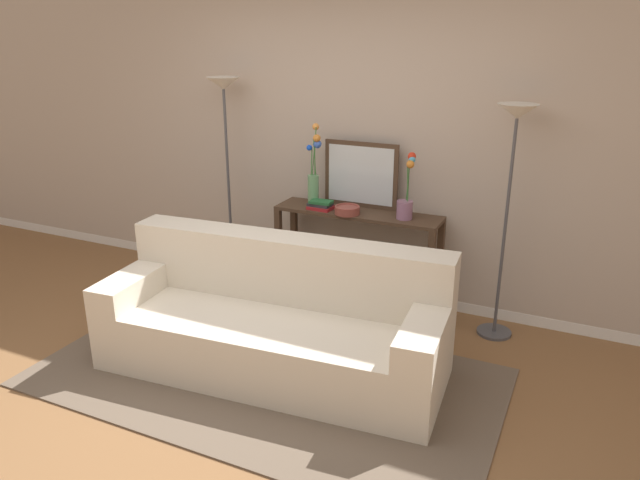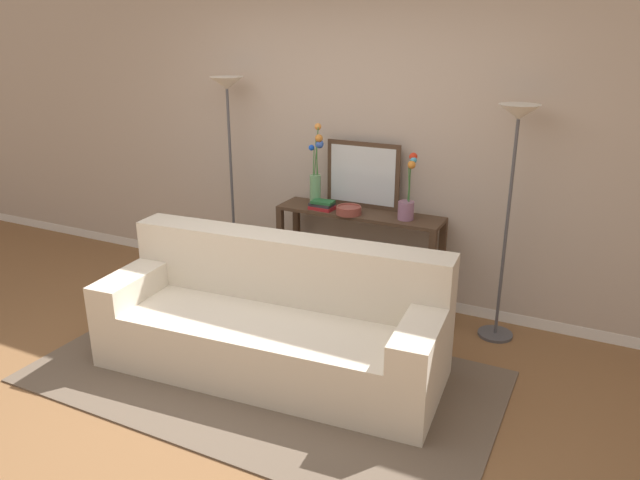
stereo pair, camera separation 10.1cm
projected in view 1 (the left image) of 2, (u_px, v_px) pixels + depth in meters
ground_plane at (210, 410)px, 3.78m from camera, size 16.00×16.00×0.02m
back_wall at (343, 133)px, 5.07m from camera, size 12.00×0.15×2.79m
area_rug at (265, 377)px, 4.09m from camera, size 3.07×1.65×0.01m
couch at (275, 326)px, 4.13m from camera, size 2.37×1.03×0.88m
console_table at (357, 242)px, 4.98m from camera, size 1.36×0.33×0.83m
floor_lamp_left at (225, 125)px, 5.15m from camera, size 0.28×0.28×1.84m
floor_lamp_right at (513, 158)px, 4.23m from camera, size 0.28×0.28×1.74m
wall_mirror at (361, 175)px, 4.93m from camera, size 0.63×0.02×0.54m
vase_tall_flowers at (314, 176)px, 4.96m from camera, size 0.12×0.11×0.68m
vase_short_flowers at (406, 199)px, 4.65m from camera, size 0.13×0.12×0.52m
fruit_bowl at (347, 210)px, 4.82m from camera, size 0.20×0.20×0.07m
book_stack at (321, 205)px, 4.94m from camera, size 0.21×0.15×0.07m
book_row_under_console at (313, 290)px, 5.31m from camera, size 0.30×0.17×0.12m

